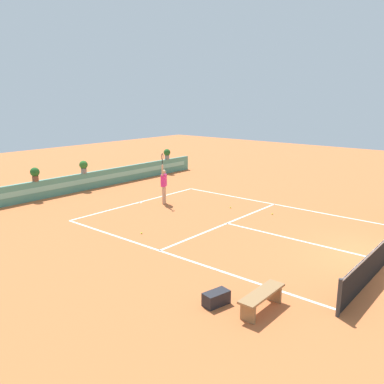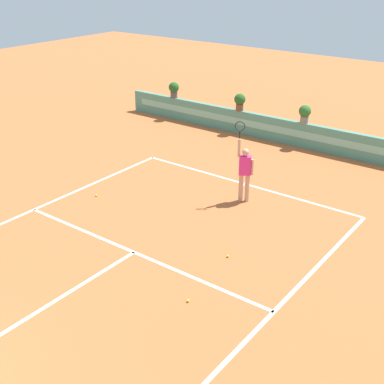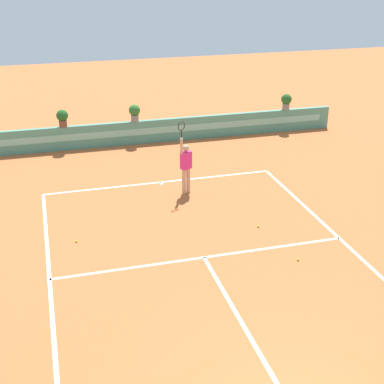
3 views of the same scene
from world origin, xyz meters
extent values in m
plane|color=#BC6033|center=(0.00, 6.00, 0.00)|extent=(60.00, 60.00, 0.00)
cube|color=white|center=(0.00, 11.89, 0.00)|extent=(8.22, 0.10, 0.01)
cube|color=white|center=(0.00, 6.40, 0.00)|extent=(8.22, 0.10, 0.01)
cube|color=white|center=(0.00, 3.20, 0.00)|extent=(0.10, 6.40, 0.01)
cube|color=white|center=(-4.11, 5.95, 0.00)|extent=(0.10, 11.89, 0.01)
cube|color=white|center=(4.11, 5.95, 0.00)|extent=(0.10, 11.89, 0.01)
cube|color=white|center=(0.00, 11.79, 0.00)|extent=(0.10, 0.20, 0.01)
cylinder|color=#333333|center=(-4.41, 0.00, 0.50)|extent=(0.10, 0.10, 1.00)
cube|color=#4C8E7A|center=(0.00, 16.39, 0.50)|extent=(18.00, 0.20, 1.00)
cube|color=#7ABCA8|center=(0.00, 16.29, 0.55)|extent=(17.10, 0.01, 0.28)
cube|color=olive|center=(-6.01, 1.57, 0.23)|extent=(0.08, 0.40, 0.45)
cube|color=olive|center=(-4.73, 1.57, 0.23)|extent=(0.08, 0.40, 0.45)
cube|color=olive|center=(-5.37, 1.57, 0.48)|extent=(1.60, 0.44, 0.06)
cube|color=black|center=(-5.86, 2.63, 0.18)|extent=(0.76, 0.50, 0.36)
cylinder|color=tan|center=(0.74, 10.79, 0.45)|extent=(0.14, 0.14, 0.90)
cylinder|color=tan|center=(0.57, 10.70, 0.45)|extent=(0.14, 0.14, 0.90)
cube|color=#E52D84|center=(0.65, 10.75, 1.20)|extent=(0.42, 0.36, 0.60)
sphere|color=tan|center=(0.65, 10.75, 1.63)|extent=(0.22, 0.22, 0.22)
cylinder|color=tan|center=(0.48, 10.65, 1.75)|extent=(0.09, 0.09, 0.55)
cylinder|color=black|center=(0.48, 10.65, 2.17)|extent=(0.04, 0.04, 0.24)
torus|color=#262626|center=(0.48, 10.65, 2.43)|extent=(0.29, 0.17, 0.31)
cylinder|color=tan|center=(0.85, 10.85, 1.15)|extent=(0.09, 0.09, 0.50)
sphere|color=#CCE033|center=(2.09, 7.67, 0.03)|extent=(0.07, 0.07, 0.07)
sphere|color=#CCE033|center=(2.41, 5.56, 0.03)|extent=(0.07, 0.07, 0.07)
sphere|color=#CCE033|center=(-3.29, 8.20, 0.03)|extent=(0.07, 0.07, 0.07)
cylinder|color=gray|center=(-0.09, 16.39, 1.14)|extent=(0.32, 0.32, 0.28)
sphere|color=#2D6B28|center=(-0.09, 16.39, 1.48)|extent=(0.48, 0.48, 0.48)
cylinder|color=gray|center=(6.86, 16.39, 1.14)|extent=(0.32, 0.32, 0.28)
sphere|color=#235B23|center=(6.86, 16.39, 1.48)|extent=(0.48, 0.48, 0.48)
cylinder|color=brown|center=(-3.08, 16.39, 1.14)|extent=(0.32, 0.32, 0.28)
sphere|color=#235B23|center=(-3.08, 16.39, 1.48)|extent=(0.48, 0.48, 0.48)
camera|label=1|loc=(-13.53, -2.98, 5.24)|focal=37.61mm
camera|label=2|loc=(8.15, -1.95, 7.09)|focal=48.49mm
camera|label=3|loc=(-3.80, -6.08, 7.72)|focal=51.65mm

